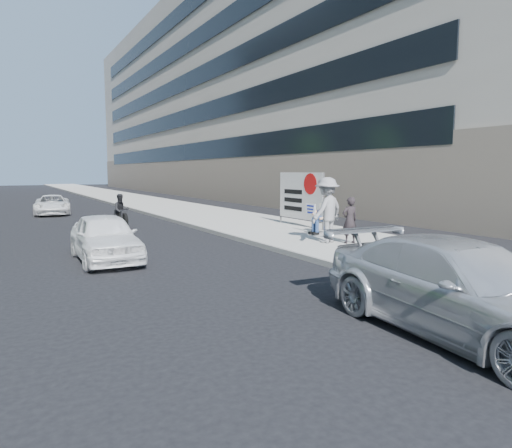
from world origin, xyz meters
TOP-DOWN VIEW (x-y plane):
  - ground at (0.00, 0.00)m, footprint 160.00×160.00m
  - near_sidewalk at (4.00, 20.00)m, footprint 5.00×120.00m
  - near_building at (17.00, 32.00)m, footprint 14.00×70.00m
  - seated_protester at (4.43, 3.35)m, footprint 0.83×1.12m
  - jogger at (3.30, 1.66)m, footprint 1.50×1.13m
  - pedestrian_woman at (3.83, 1.19)m, footprint 0.57×0.42m
  - protest_banner at (5.08, 5.64)m, footprint 0.08×3.06m
  - parked_sedan at (0.11, -5.53)m, footprint 2.26×4.90m
  - white_sedan_near at (-3.26, 2.82)m, footprint 1.57×3.77m
  - white_sedan_far at (-3.10, 17.93)m, footprint 2.23×4.10m
  - motorcycle at (-1.09, 10.34)m, footprint 0.71×2.04m

SIDE VIEW (x-z plane):
  - ground at x=0.00m, z-range 0.00..0.00m
  - near_sidewalk at x=4.00m, z-range 0.00..0.15m
  - white_sedan_far at x=-3.10m, z-range 0.00..1.09m
  - motorcycle at x=-1.09m, z-range -0.08..1.35m
  - white_sedan_near at x=-3.26m, z-range 0.00..1.28m
  - parked_sedan at x=0.11m, z-range 0.00..1.39m
  - seated_protester at x=4.43m, z-range 0.22..1.53m
  - pedestrian_woman at x=3.83m, z-range 0.15..1.60m
  - jogger at x=3.30m, z-range 0.15..2.21m
  - protest_banner at x=5.08m, z-range 0.30..2.50m
  - near_building at x=17.00m, z-range 0.00..20.00m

